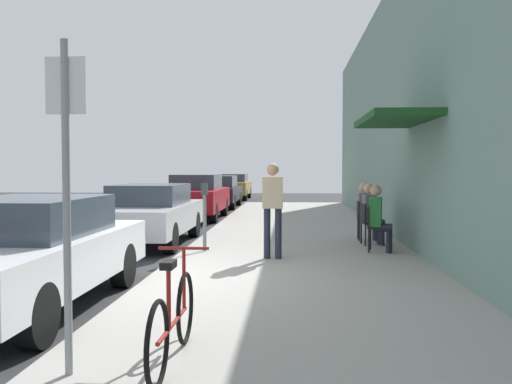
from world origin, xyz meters
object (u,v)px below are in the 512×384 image
at_px(seated_patron_1, 371,212).
at_px(pedestrian_standing, 273,203).
at_px(cafe_chair_1, 369,221).
at_px(bicycle_0, 173,320).
at_px(parking_meter, 205,212).
at_px(cafe_chair_0, 375,226).
at_px(parked_car_2, 196,196).
at_px(parked_car_4, 233,186).
at_px(parked_car_1, 149,213).
at_px(street_sign, 67,180).
at_px(parked_car_3, 218,191).
at_px(seated_patron_0, 379,216).
at_px(parked_car_0, 26,252).
at_px(seated_patron_2, 366,209).
at_px(cafe_chair_2, 364,217).

relative_size(seated_patron_1, pedestrian_standing, 0.76).
bearing_deg(cafe_chair_1, bicycle_0, -109.70).
bearing_deg(parking_meter, cafe_chair_0, 2.18).
distance_m(parked_car_2, pedestrian_standing, 9.27).
bearing_deg(parked_car_4, seated_patron_1, -75.23).
height_order(parked_car_1, street_sign, street_sign).
bearing_deg(parked_car_4, parked_car_3, -90.00).
xyz_separation_m(bicycle_0, seated_patron_0, (2.66, 6.28, 0.34)).
height_order(parked_car_1, cafe_chair_1, parked_car_1).
relative_size(parked_car_1, parked_car_2, 1.00).
distance_m(parked_car_0, parked_car_2, 12.08).
height_order(parking_meter, seated_patron_2, parking_meter).
distance_m(parked_car_4, cafe_chair_0, 20.20).
height_order(parked_car_4, seated_patron_1, seated_patron_1).
distance_m(seated_patron_0, cafe_chair_2, 1.77).
xyz_separation_m(parked_car_0, cafe_chair_1, (4.86, 5.20, -0.09)).
height_order(parked_car_1, seated_patron_0, seated_patron_0).
distance_m(street_sign, pedestrian_standing, 5.82).
bearing_deg(parked_car_3, parked_car_4, 90.00).
bearing_deg(seated_patron_0, pedestrian_standing, -154.78).
bearing_deg(parked_car_3, seated_patron_0, -69.83).
xyz_separation_m(bicycle_0, cafe_chair_0, (2.60, 6.30, 0.14)).
xyz_separation_m(parked_car_1, pedestrian_standing, (2.90, -2.59, 0.41)).
bearing_deg(parked_car_3, cafe_chair_1, -68.64).
xyz_separation_m(seated_patron_0, seated_patron_1, (-0.00, 0.97, 0.00)).
bearing_deg(cafe_chair_1, parked_car_2, 125.21).
relative_size(street_sign, cafe_chair_2, 2.99).
relative_size(seated_patron_0, cafe_chair_2, 1.48).
xyz_separation_m(bicycle_0, pedestrian_standing, (0.64, 5.33, 0.64)).
bearing_deg(parking_meter, parked_car_1, 131.43).
xyz_separation_m(parked_car_0, parked_car_1, (0.00, 5.88, -0.00)).
xyz_separation_m(parked_car_4, street_sign, (1.50, -26.19, 0.90)).
bearing_deg(seated_patron_2, seated_patron_0, -89.99).
height_order(parked_car_4, seated_patron_2, seated_patron_2).
height_order(parked_car_2, parking_meter, parked_car_2).
xyz_separation_m(parking_meter, seated_patron_1, (3.37, 1.08, -0.07)).
bearing_deg(pedestrian_standing, parked_car_1, 138.26).
distance_m(parked_car_1, parked_car_2, 6.21).
distance_m(parked_car_4, cafe_chair_2, 18.51).
height_order(parked_car_1, pedestrian_standing, pedestrian_standing).
bearing_deg(seated_patron_1, parked_car_3, 111.61).
height_order(parking_meter, seated_patron_1, parking_meter).
distance_m(parking_meter, cafe_chair_0, 3.32).
distance_m(seated_patron_0, seated_patron_1, 0.97).
relative_size(street_sign, seated_patron_2, 2.02).
distance_m(parked_car_4, parking_meter, 19.79).
xyz_separation_m(parked_car_2, parked_car_4, (0.00, 11.77, -0.04)).
bearing_deg(pedestrian_standing, parked_car_0, -131.47).
distance_m(cafe_chair_0, seated_patron_0, 0.20).
height_order(parked_car_0, parking_meter, parking_meter).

